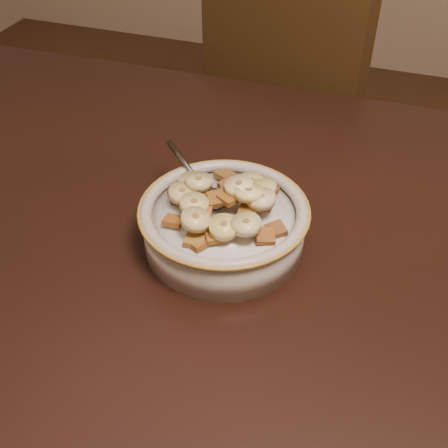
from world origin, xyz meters
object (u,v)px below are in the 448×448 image
(chair, at_px, (250,191))
(cereal_bowl, at_px, (224,229))
(table, at_px, (232,286))
(spoon, at_px, (211,198))

(chair, height_order, cereal_bowl, chair)
(chair, bearing_deg, table, -52.94)
(cereal_bowl, relative_size, spoon, 4.17)
(table, bearing_deg, cereal_bowl, 118.68)
(table, height_order, spoon, spoon)
(cereal_bowl, distance_m, spoon, 0.04)
(cereal_bowl, bearing_deg, chair, 102.44)
(table, height_order, chair, chair)
(table, height_order, cereal_bowl, cereal_bowl)
(cereal_bowl, bearing_deg, spoon, 140.29)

